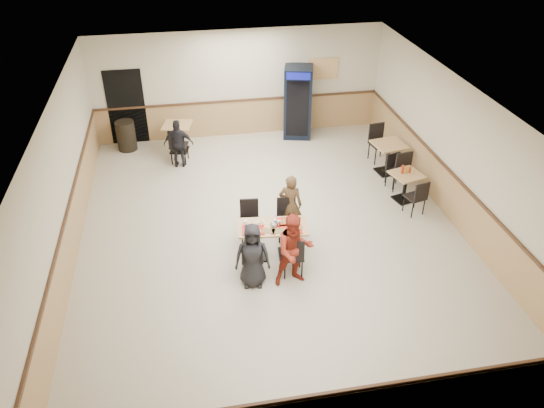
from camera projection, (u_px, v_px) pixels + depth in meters
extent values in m
plane|color=beige|center=(271.00, 232.00, 11.34)|extent=(10.00, 10.00, 0.00)
plane|color=silver|center=(271.00, 99.00, 9.72)|extent=(10.00, 10.00, 0.00)
plane|color=beige|center=(239.00, 84.00, 14.67)|extent=(8.00, 0.00, 8.00)
plane|color=beige|center=(344.00, 369.00, 6.39)|extent=(8.00, 0.00, 8.00)
plane|color=beige|center=(61.00, 189.00, 9.93)|extent=(0.00, 10.00, 10.00)
plane|color=beige|center=(458.00, 154.00, 11.14)|extent=(0.00, 10.00, 10.00)
cube|color=tan|center=(240.00, 118.00, 15.20)|extent=(7.98, 0.03, 1.00)
cube|color=tan|center=(448.00, 194.00, 11.67)|extent=(0.03, 9.98, 1.00)
cube|color=#472B19|center=(239.00, 100.00, 14.90)|extent=(7.98, 0.04, 0.06)
cube|color=black|center=(126.00, 107.00, 14.43)|extent=(1.00, 0.02, 2.10)
cube|color=orange|center=(323.00, 69.00, 14.84)|extent=(0.85, 0.02, 0.60)
cube|color=black|center=(256.00, 255.00, 10.63)|extent=(0.47, 0.47, 0.04)
cylinder|color=black|center=(256.00, 242.00, 10.44)|extent=(0.09, 0.09, 0.65)
cube|color=tan|center=(256.00, 228.00, 10.26)|extent=(0.74, 0.74, 0.04)
cube|color=black|center=(289.00, 254.00, 10.67)|extent=(0.47, 0.47, 0.04)
cylinder|color=black|center=(289.00, 240.00, 10.48)|extent=(0.09, 0.09, 0.65)
cube|color=tan|center=(290.00, 226.00, 10.30)|extent=(0.74, 0.74, 0.04)
imported|color=black|center=(252.00, 256.00, 9.59)|extent=(0.69, 0.50, 1.31)
imported|color=maroon|center=(294.00, 250.00, 9.60)|extent=(0.77, 0.62, 1.48)
imported|color=brown|center=(290.00, 204.00, 11.00)|extent=(0.58, 0.48, 1.36)
imported|color=black|center=(179.00, 144.00, 13.47)|extent=(0.79, 0.41, 1.28)
cube|color=red|center=(287.00, 222.00, 10.38)|extent=(0.46, 0.36, 0.02)
cube|color=red|center=(253.00, 230.00, 10.15)|extent=(0.46, 0.36, 0.02)
cube|color=red|center=(291.00, 229.00, 10.17)|extent=(0.46, 0.36, 0.02)
cylinder|color=white|center=(268.00, 231.00, 10.12)|extent=(0.22, 0.22, 0.01)
cube|color=#A4693F|center=(268.00, 231.00, 10.11)|extent=(0.29, 0.24, 0.02)
cylinder|color=white|center=(295.00, 228.00, 10.21)|extent=(0.22, 0.22, 0.01)
cube|color=#A4693F|center=(295.00, 227.00, 10.21)|extent=(0.30, 0.27, 0.02)
cylinder|color=white|center=(287.00, 221.00, 10.41)|extent=(0.22, 0.22, 0.01)
cube|color=#A4693F|center=(287.00, 221.00, 10.40)|extent=(0.30, 0.26, 0.02)
cylinder|color=white|center=(278.00, 232.00, 10.11)|extent=(0.22, 0.22, 0.01)
cube|color=#A4693F|center=(278.00, 231.00, 10.11)|extent=(0.25, 0.17, 0.02)
cylinder|color=white|center=(251.00, 230.00, 10.14)|extent=(0.22, 0.22, 0.01)
cube|color=#A4693F|center=(251.00, 230.00, 10.14)|extent=(0.28, 0.22, 0.02)
cylinder|color=white|center=(245.00, 222.00, 10.29)|extent=(0.08, 0.08, 0.10)
cylinder|color=white|center=(259.00, 233.00, 10.00)|extent=(0.08, 0.08, 0.10)
cylinder|color=white|center=(249.00, 232.00, 10.01)|extent=(0.08, 0.08, 0.10)
cylinder|color=white|center=(260.00, 223.00, 10.27)|extent=(0.08, 0.08, 0.10)
cylinder|color=white|center=(262.00, 222.00, 10.29)|extent=(0.08, 0.08, 0.10)
cylinder|color=#A9ACBC|center=(279.00, 223.00, 10.24)|extent=(0.07, 0.07, 0.12)
cylinder|color=#A9ACBC|center=(275.00, 222.00, 10.28)|extent=(0.07, 0.07, 0.12)
ellipsoid|color=silver|center=(274.00, 225.00, 10.23)|extent=(0.14, 0.14, 0.10)
cube|color=black|center=(403.00, 199.00, 12.41)|extent=(0.51, 0.51, 0.04)
cylinder|color=black|center=(405.00, 187.00, 12.23)|extent=(0.08, 0.08, 0.63)
cube|color=tan|center=(407.00, 175.00, 12.06)|extent=(0.79, 0.79, 0.04)
cube|color=black|center=(386.00, 171.00, 13.52)|extent=(0.55, 0.55, 0.04)
cylinder|color=black|center=(388.00, 158.00, 13.32)|extent=(0.10, 0.10, 0.72)
cube|color=tan|center=(389.00, 145.00, 13.11)|extent=(0.85, 0.85, 0.04)
cylinder|color=#AC2E0C|center=(403.00, 169.00, 12.02)|extent=(0.06, 0.06, 0.20)
cylinder|color=orange|center=(406.00, 170.00, 12.04)|extent=(0.06, 0.06, 0.17)
cylinder|color=#AC2E0C|center=(410.00, 170.00, 12.06)|extent=(0.05, 0.05, 0.14)
cube|color=black|center=(180.00, 150.00, 14.54)|extent=(0.57, 0.57, 0.04)
cylinder|color=black|center=(178.00, 138.00, 14.33)|extent=(0.09, 0.09, 0.71)
cube|color=tan|center=(177.00, 125.00, 14.14)|extent=(0.88, 0.88, 0.04)
cube|color=black|center=(298.00, 102.00, 14.85)|extent=(0.93, 0.91, 2.02)
cube|color=black|center=(298.00, 109.00, 14.55)|extent=(0.60, 0.17, 1.60)
cube|color=#0D1397|center=(298.00, 76.00, 14.04)|extent=(0.62, 0.18, 0.19)
cylinder|color=black|center=(126.00, 136.00, 14.41)|extent=(0.52, 0.52, 0.81)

